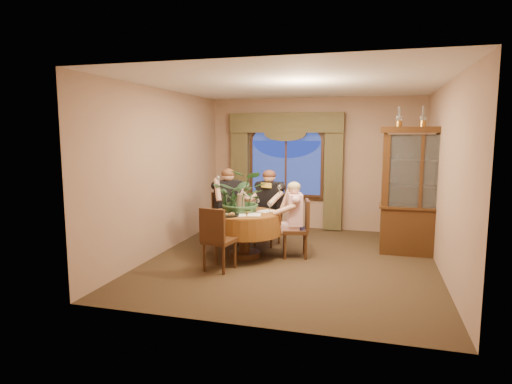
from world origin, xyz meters
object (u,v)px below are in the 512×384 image
(chair_back_right, at_px, (267,219))
(stoneware_vase, at_px, (241,203))
(dining_table, at_px, (245,234))
(centerpiece_plant, at_px, (243,176))
(china_cabinet, at_px, (419,191))
(wine_bottle_0, at_px, (232,203))
(oil_lamp_right, at_px, (448,116))
(chair_back, at_px, (226,219))
(oil_lamp_center, at_px, (423,116))
(person_pink, at_px, (295,219))
(wine_bottle_2, at_px, (225,202))
(oil_lamp_left, at_px, (399,117))
(chair_right, at_px, (295,229))
(person_back, at_px, (228,207))
(chair_front_left, at_px, (219,239))
(person_scarf, at_px, (270,208))
(olive_bowl, at_px, (246,212))
(wine_bottle_3, at_px, (233,201))
(wine_bottle_1, at_px, (225,201))

(chair_back_right, height_order, stoneware_vase, stoneware_vase)
(dining_table, relative_size, centerpiece_plant, 1.25)
(china_cabinet, relative_size, wine_bottle_0, 6.56)
(oil_lamp_right, bearing_deg, chair_back, -175.56)
(oil_lamp_center, xyz_separation_m, wine_bottle_0, (-2.99, -0.99, -1.42))
(person_pink, relative_size, wine_bottle_2, 3.84)
(centerpiece_plant, bearing_deg, chair_back_right, 71.22)
(oil_lamp_left, relative_size, chair_right, 0.35)
(chair_back_right, relative_size, person_back, 0.67)
(chair_back_right, distance_m, person_pink, 0.88)
(chair_front_left, height_order, person_scarf, person_scarf)
(chair_back, xyz_separation_m, wine_bottle_0, (0.36, -0.71, 0.44))
(stoneware_vase, xyz_separation_m, olive_bowl, (0.15, -0.15, -0.12))
(oil_lamp_left, xyz_separation_m, chair_back, (-2.97, -0.29, -1.85))
(oil_lamp_right, distance_m, chair_front_left, 4.18)
(chair_back, bearing_deg, oil_lamp_center, 144.33)
(oil_lamp_right, relative_size, chair_right, 0.35)
(wine_bottle_0, bearing_deg, person_pink, 16.65)
(chair_back, xyz_separation_m, chair_front_left, (0.39, -1.43, 0.00))
(person_pink, relative_size, centerpiece_plant, 1.24)
(oil_lamp_left, height_order, chair_right, oil_lamp_left)
(wine_bottle_2, bearing_deg, person_pink, 10.56)
(centerpiece_plant, bearing_deg, stoneware_vase, -135.67)
(wine_bottle_3, bearing_deg, centerpiece_plant, -8.58)
(chair_front_left, distance_m, person_pink, 1.41)
(wine_bottle_0, bearing_deg, chair_back_right, 67.70)
(chair_front_left, distance_m, wine_bottle_3, 1.03)
(chair_back_right, distance_m, person_back, 0.76)
(person_scarf, distance_m, centerpiece_plant, 0.99)
(china_cabinet, xyz_separation_m, wine_bottle_3, (-3.04, -0.79, -0.17))
(chair_back, distance_m, person_pink, 1.42)
(person_back, relative_size, wine_bottle_1, 4.33)
(oil_lamp_center, xyz_separation_m, olive_bowl, (-2.75, -0.99, -1.56))
(oil_lamp_left, xyz_separation_m, wine_bottle_1, (-2.80, -0.85, -1.42))
(wine_bottle_1, bearing_deg, person_back, 104.44)
(chair_front_left, bearing_deg, centerpiece_plant, 95.12)
(oil_lamp_left, xyz_separation_m, person_pink, (-1.62, -0.70, -1.70))
(centerpiece_plant, relative_size, wine_bottle_0, 3.09)
(china_cabinet, relative_size, olive_bowl, 14.22)
(person_scarf, bearing_deg, chair_front_left, 92.90)
(chair_front_left, relative_size, centerpiece_plant, 0.94)
(oil_lamp_left, height_order, centerpiece_plant, oil_lamp_left)
(person_back, distance_m, person_scarf, 0.77)
(chair_back, relative_size, chair_front_left, 1.00)
(oil_lamp_center, distance_m, chair_right, 2.81)
(oil_lamp_left, bearing_deg, olive_bowl, -157.25)
(person_back, height_order, wine_bottle_3, person_back)
(person_back, relative_size, wine_bottle_0, 4.33)
(stoneware_vase, distance_m, wine_bottle_0, 0.18)
(oil_lamp_right, distance_m, person_back, 4.04)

